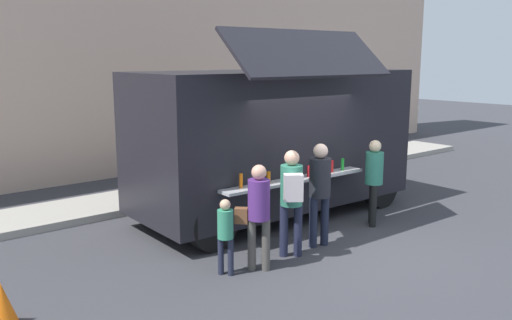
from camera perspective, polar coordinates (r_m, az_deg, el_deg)
name	(u,v)px	position (r m, az deg, el deg)	size (l,w,h in m)	color
ground_plane	(342,245)	(9.55, 9.17, -8.86)	(60.00, 60.00, 0.00)	#38383D
curb_strip	(35,218)	(11.52, -22.46, -5.74)	(28.00, 1.60, 0.15)	#9E998E
building_behind	(12,6)	(15.16, -24.55, 14.65)	(32.00, 2.40, 8.91)	#D0AE98
food_truck_main	(275,138)	(10.84, 2.00, 2.39)	(5.82, 3.31, 3.68)	black
traffic_cone_orange	(2,304)	(7.36, -25.40, -13.67)	(0.36, 0.36, 0.55)	orange
trash_bin	(320,156)	(15.29, 6.86, 0.41)	(0.60, 0.60, 0.90)	#2F6634
customer_front_ordering	(320,186)	(9.13, 6.80, -2.73)	(0.37, 0.36, 1.79)	#1C2235
customer_mid_with_backpack	(292,193)	(8.58, 3.81, -3.51)	(0.52, 0.56, 1.76)	#1F2239
customer_rear_waiting	(258,208)	(8.06, 0.20, -5.18)	(0.47, 0.47, 1.64)	#4D4943
customer_extra_browsing	(374,175)	(10.48, 12.44, -1.55)	(0.34, 0.34, 1.67)	black
child_near_queue	(225,230)	(7.98, -3.27, -7.46)	(0.24, 0.24, 1.16)	#1F2336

